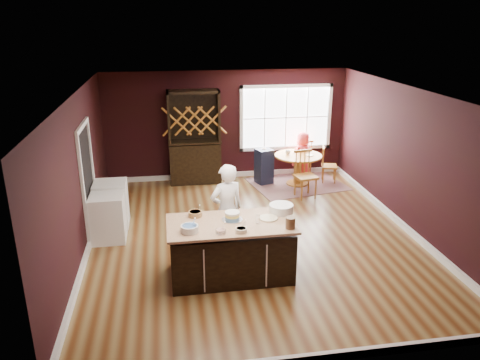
# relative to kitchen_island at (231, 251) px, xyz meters

# --- Properties ---
(room_shell) EXTENTS (7.00, 7.00, 7.00)m
(room_shell) POSITION_rel_kitchen_island_xyz_m (0.60, 1.33, 0.91)
(room_shell) COLOR brown
(room_shell) RESTS_ON ground
(window) EXTENTS (2.36, 0.10, 1.66)m
(window) POSITION_rel_kitchen_island_xyz_m (2.10, 4.80, 1.06)
(window) COLOR white
(window) RESTS_ON room_shell
(doorway) EXTENTS (0.08, 1.26, 2.13)m
(doorway) POSITION_rel_kitchen_island_xyz_m (-2.37, 1.93, 0.59)
(doorway) COLOR white
(doorway) RESTS_ON room_shell
(kitchen_island) EXTENTS (1.96, 1.03, 0.92)m
(kitchen_island) POSITION_rel_kitchen_island_xyz_m (0.00, 0.00, 0.00)
(kitchen_island) COLOR black
(kitchen_island) RESTS_ON ground
(dining_table) EXTENTS (1.14, 1.14, 0.75)m
(dining_table) POSITION_rel_kitchen_island_xyz_m (2.22, 3.98, 0.10)
(dining_table) COLOR brown
(dining_table) RESTS_ON ground
(baker) EXTENTS (0.68, 0.55, 1.63)m
(baker) POSITION_rel_kitchen_island_xyz_m (0.04, 0.75, 0.37)
(baker) COLOR white
(baker) RESTS_ON ground
(layer_cake) EXTENTS (0.33, 0.33, 0.13)m
(layer_cake) POSITION_rel_kitchen_island_xyz_m (0.04, 0.10, 0.55)
(layer_cake) COLOR white
(layer_cake) RESTS_ON kitchen_island
(bowl_blue) EXTENTS (0.27, 0.27, 0.10)m
(bowl_blue) POSITION_rel_kitchen_island_xyz_m (-0.64, -0.22, 0.53)
(bowl_blue) COLOR white
(bowl_blue) RESTS_ON kitchen_island
(bowl_yellow) EXTENTS (0.22, 0.22, 0.08)m
(bowl_yellow) POSITION_rel_kitchen_island_xyz_m (-0.52, 0.33, 0.52)
(bowl_yellow) COLOR brown
(bowl_yellow) RESTS_ON kitchen_island
(bowl_pink) EXTENTS (0.16, 0.16, 0.06)m
(bowl_pink) POSITION_rel_kitchen_island_xyz_m (-0.20, -0.34, 0.51)
(bowl_pink) COLOR silver
(bowl_pink) RESTS_ON kitchen_island
(bowl_olive) EXTENTS (0.17, 0.17, 0.06)m
(bowl_olive) POSITION_rel_kitchen_island_xyz_m (0.11, -0.35, 0.51)
(bowl_olive) COLOR beige
(bowl_olive) RESTS_ON kitchen_island
(drinking_glass) EXTENTS (0.07, 0.07, 0.14)m
(drinking_glass) POSITION_rel_kitchen_island_xyz_m (0.41, -0.09, 0.55)
(drinking_glass) COLOR white
(drinking_glass) RESTS_ON kitchen_island
(dinner_plate) EXTENTS (0.29, 0.29, 0.02)m
(dinner_plate) POSITION_rel_kitchen_island_xyz_m (0.61, 0.06, 0.49)
(dinner_plate) COLOR #FCE1B6
(dinner_plate) RESTS_ON kitchen_island
(white_tub) EXTENTS (0.39, 0.39, 0.13)m
(white_tub) POSITION_rel_kitchen_island_xyz_m (0.86, 0.27, 0.55)
(white_tub) COLOR silver
(white_tub) RESTS_ON kitchen_island
(stoneware_crock) EXTENTS (0.15, 0.15, 0.18)m
(stoneware_crock) POSITION_rel_kitchen_island_xyz_m (0.85, -0.34, 0.57)
(stoneware_crock) COLOR #4B2E1D
(stoneware_crock) RESTS_ON kitchen_island
(rug) EXTENTS (2.43, 2.04, 0.01)m
(rug) POSITION_rel_kitchen_island_xyz_m (2.22, 3.98, -0.43)
(rug) COLOR brown
(rug) RESTS_ON ground
(chair_east) EXTENTS (0.45, 0.46, 0.91)m
(chair_east) POSITION_rel_kitchen_island_xyz_m (3.04, 4.02, 0.02)
(chair_east) COLOR brown
(chair_east) RESTS_ON ground
(chair_south) EXTENTS (0.53, 0.51, 1.09)m
(chair_south) POSITION_rel_kitchen_island_xyz_m (2.16, 3.11, 0.10)
(chair_south) COLOR brown
(chair_south) RESTS_ON ground
(chair_north) EXTENTS (0.42, 0.40, 0.96)m
(chair_north) POSITION_rel_kitchen_island_xyz_m (2.58, 4.73, 0.04)
(chair_north) COLOR olive
(chair_north) RESTS_ON ground
(seated_woman) EXTENTS (0.70, 0.65, 1.20)m
(seated_woman) POSITION_rel_kitchen_island_xyz_m (2.46, 4.40, 0.16)
(seated_woman) COLOR red
(seated_woman) RESTS_ON ground
(high_chair) EXTENTS (0.46, 0.46, 0.90)m
(high_chair) POSITION_rel_kitchen_island_xyz_m (1.43, 4.20, 0.01)
(high_chair) COLOR #162137
(high_chair) RESTS_ON ground
(toddler) EXTENTS (0.18, 0.14, 0.26)m
(toddler) POSITION_rel_kitchen_island_xyz_m (1.47, 4.33, 0.37)
(toddler) COLOR #8CA5BF
(toddler) RESTS_ON high_chair
(table_plate) EXTENTS (0.20, 0.20, 0.01)m
(table_plate) POSITION_rel_kitchen_island_xyz_m (2.48, 3.90, 0.32)
(table_plate) COLOR beige
(table_plate) RESTS_ON dining_table
(table_cup) EXTENTS (0.14, 0.14, 0.10)m
(table_cup) POSITION_rel_kitchen_island_xyz_m (1.99, 4.08, 0.36)
(table_cup) COLOR white
(table_cup) RESTS_ON dining_table
(hutch) EXTENTS (1.24, 0.52, 2.28)m
(hutch) POSITION_rel_kitchen_island_xyz_m (-0.24, 4.55, 0.70)
(hutch) COLOR #411D0F
(hutch) RESTS_ON ground
(washer) EXTENTS (0.60, 0.58, 0.87)m
(washer) POSITION_rel_kitchen_island_xyz_m (-2.04, 1.61, -0.00)
(washer) COLOR white
(washer) RESTS_ON ground
(dryer) EXTENTS (0.62, 0.60, 0.90)m
(dryer) POSITION_rel_kitchen_island_xyz_m (-2.04, 2.25, 0.01)
(dryer) COLOR white
(dryer) RESTS_ON ground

